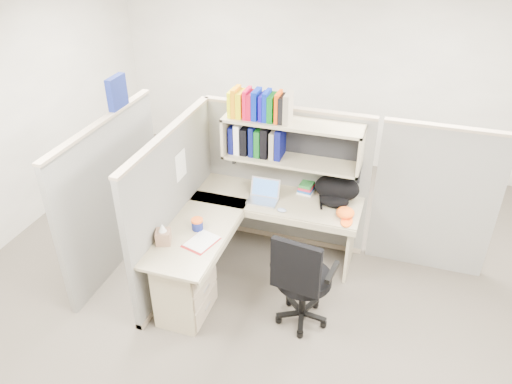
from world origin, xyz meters
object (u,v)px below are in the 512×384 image
(desk, at_px, (211,263))
(backpack, at_px, (336,191))
(laptop, at_px, (263,192))
(task_chair, at_px, (301,293))
(snack_canister, at_px, (197,224))

(desk, bearing_deg, backpack, 44.72)
(laptop, xyz_separation_m, task_chair, (0.63, -0.83, -0.46))
(laptop, relative_size, backpack, 0.67)
(desk, relative_size, snack_canister, 15.34)
(backpack, relative_size, snack_canister, 4.05)
(backpack, height_order, snack_canister, backpack)
(desk, height_order, snack_canister, snack_canister)
(desk, bearing_deg, snack_canister, 148.09)
(desk, xyz_separation_m, backpack, (0.99, 0.98, 0.43))
(backpack, bearing_deg, snack_canister, -139.63)
(snack_canister, bearing_deg, laptop, 56.04)
(task_chair, bearing_deg, snack_canister, 170.72)
(backpack, xyz_separation_m, task_chair, (-0.09, -1.05, -0.49))
(desk, bearing_deg, laptop, 70.08)
(laptop, distance_m, task_chair, 1.14)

